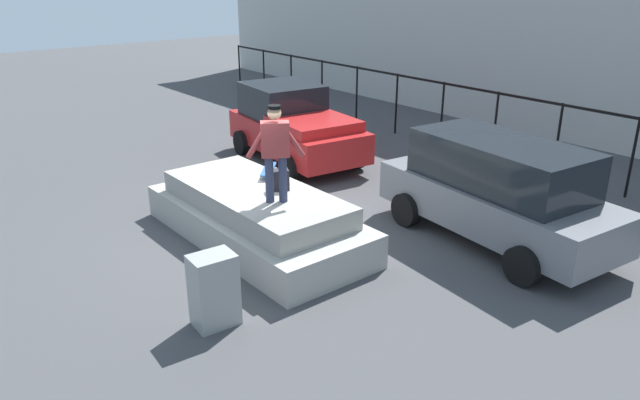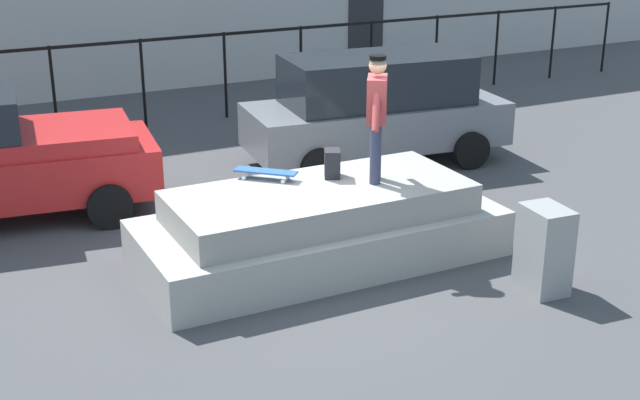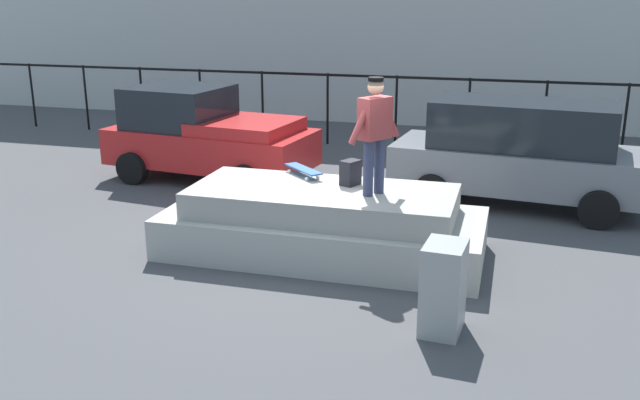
# 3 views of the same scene
# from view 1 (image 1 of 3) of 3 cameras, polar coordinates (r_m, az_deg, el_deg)

# --- Properties ---
(ground_plane) EXTENTS (60.00, 60.00, 0.00)m
(ground_plane) POSITION_cam_1_polar(r_m,az_deg,el_deg) (11.25, -6.00, -3.19)
(ground_plane) COLOR #424244
(concrete_ledge) EXTENTS (4.63, 2.03, 0.98)m
(concrete_ledge) POSITION_cam_1_polar(r_m,az_deg,el_deg) (10.86, -6.05, -1.55)
(concrete_ledge) COLOR #9E9B93
(concrete_ledge) RESTS_ON ground_plane
(skateboarder) EXTENTS (0.59, 0.86, 1.62)m
(skateboarder) POSITION_cam_1_polar(r_m,az_deg,el_deg) (9.74, -4.26, 5.01)
(skateboarder) COLOR #2D334C
(skateboarder) RESTS_ON concrete_ledge
(skateboard) EXTENTS (0.74, 0.71, 0.12)m
(skateboard) POSITION_cam_1_polar(r_m,az_deg,el_deg) (11.33, -4.91, 2.91)
(skateboard) COLOR #264C8C
(skateboard) RESTS_ON concrete_ledge
(backpack) EXTENTS (0.30, 0.34, 0.37)m
(backpack) POSITION_cam_1_polar(r_m,az_deg,el_deg) (10.51, -3.76, 1.93)
(backpack) COLOR black
(backpack) RESTS_ON concrete_ledge
(car_red_pickup_near) EXTENTS (4.30, 2.47, 1.85)m
(car_red_pickup_near) POSITION_cam_1_polar(r_m,az_deg,el_deg) (15.24, -2.50, 7.14)
(car_red_pickup_near) COLOR #B21E1E
(car_red_pickup_near) RESTS_ON ground_plane
(car_grey_hatchback_mid) EXTENTS (4.59, 2.34, 1.86)m
(car_grey_hatchback_mid) POSITION_cam_1_polar(r_m,az_deg,el_deg) (11.03, 16.49, 0.97)
(car_grey_hatchback_mid) COLOR slate
(car_grey_hatchback_mid) RESTS_ON ground_plane
(utility_box) EXTENTS (0.49, 0.63, 1.05)m
(utility_box) POSITION_cam_1_polar(r_m,az_deg,el_deg) (8.40, -10.02, -8.42)
(utility_box) COLOR gray
(utility_box) RESTS_ON ground_plane
(fence_row) EXTENTS (24.06, 0.06, 1.76)m
(fence_row) POSITION_cam_1_polar(r_m,az_deg,el_deg) (15.76, 16.37, 7.82)
(fence_row) COLOR black
(fence_row) RESTS_ON ground_plane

